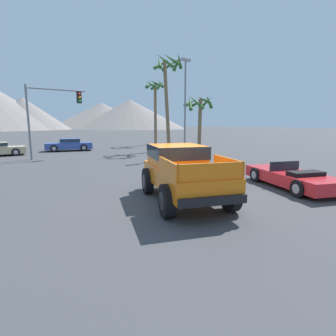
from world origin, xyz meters
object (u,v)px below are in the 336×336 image
Objects in this scene: orange_pickup_truck at (182,169)px; palm_tree_tall at (199,108)px; traffic_light_main at (52,108)px; street_lamp_post at (185,99)px; palm_tree_leaning at (155,96)px; red_convertible_car at (292,178)px; parked_car_blue at (69,144)px; palm_tree_short at (168,80)px.

orange_pickup_truck is 17.59m from palm_tree_tall.
traffic_light_main is 0.71× the size of street_lamp_post.
traffic_light_main is 13.29m from palm_tree_tall.
street_lamp_post is 4.74m from palm_tree_tall.
street_lamp_post is 12.44m from palm_tree_leaning.
orange_pickup_truck is 0.66× the size of street_lamp_post.
red_convertible_car is at bearing -69.07° from traffic_light_main.
palm_tree_tall is at bearing -108.54° from parked_car_blue.
palm_tree_short is at bearing -0.63° from traffic_light_main.
street_lamp_post is at bearing 94.53° from red_convertible_car.
palm_tree_short reaches higher than palm_tree_leaning.
palm_tree_short is 1.15× the size of palm_tree_leaning.
red_convertible_car is 17.77m from palm_tree_short.
parked_car_blue is at bearing 124.65° from street_lamp_post.
palm_tree_tall is at bearing 65.67° from orange_pickup_truck.
palm_tree_leaning is at bearing 69.59° from street_lamp_post.
parked_car_blue is 0.51× the size of palm_tree_short.
palm_tree_leaning reaches higher than red_convertible_car.
traffic_light_main is 11.17m from palm_tree_short.
street_lamp_post reaches higher than red_convertible_car.
red_convertible_car is 24.69m from palm_tree_leaning.
palm_tree_short is at bearing 75.76° from orange_pickup_truck.
traffic_light_main is at bearing 170.28° from parked_car_blue.
street_lamp_post is (9.24, -4.73, 0.78)m from traffic_light_main.
parked_car_blue is 0.58× the size of palm_tree_leaning.
street_lamp_post is 0.84× the size of palm_tree_short.
palm_tree_tall is (10.71, -7.21, 3.54)m from parked_car_blue.
traffic_light_main reaches higher than orange_pickup_truck.
street_lamp_post is at bearing -145.45° from palm_tree_tall.
street_lamp_post is at bearing 70.11° from orange_pickup_truck.
orange_pickup_truck is 5.12m from red_convertible_car.
palm_tree_leaning is (4.31, 11.58, 1.40)m from street_lamp_post.
red_convertible_car is 17.48m from traffic_light_main.
parked_car_blue reaches higher than red_convertible_car.
street_lamp_post reaches higher than orange_pickup_truck.
red_convertible_car is at bearing -154.68° from parked_car_blue.
palm_tree_tall is (11.89, 12.60, 3.06)m from orange_pickup_truck.
parked_car_blue is 13.38m from palm_tree_tall.
orange_pickup_truck is 14.97m from traffic_light_main.
parked_car_blue is at bearing -171.31° from palm_tree_leaning.
palm_tree_leaning reaches higher than palm_tree_tall.
palm_tree_leaning is (0.43, 8.91, 1.91)m from palm_tree_tall.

